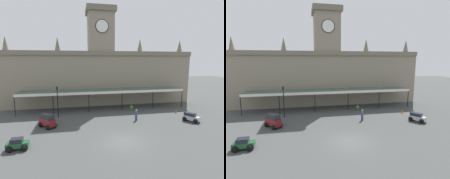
# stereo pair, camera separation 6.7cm
# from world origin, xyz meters

# --- Properties ---
(ground_plane) EXTENTS (140.00, 140.00, 0.00)m
(ground_plane) POSITION_xyz_m (0.00, 0.00, 0.00)
(ground_plane) COLOR #424544
(station_building) EXTENTS (36.59, 5.56, 18.68)m
(station_building) POSITION_xyz_m (0.00, 18.40, 6.18)
(station_building) COLOR gray
(station_building) RESTS_ON ground
(entrance_canopy) EXTENTS (29.42, 3.26, 3.59)m
(entrance_canopy) POSITION_xyz_m (0.00, 13.53, 3.45)
(entrance_canopy) COLOR #38564C
(entrance_canopy) RESTS_ON ground
(car_silver_estate) EXTENTS (2.27, 2.43, 1.27)m
(car_silver_estate) POSITION_xyz_m (11.30, 4.54, 0.56)
(car_silver_estate) COLOR #B2B5BA
(car_silver_estate) RESTS_ON ground
(car_green_sedan) EXTENTS (2.08, 1.58, 1.19)m
(car_green_sedan) POSITION_xyz_m (-10.85, 0.46, 0.50)
(car_green_sedan) COLOR #1E512D
(car_green_sedan) RESTS_ON ground
(car_maroon_van) EXTENTS (2.48, 2.54, 1.77)m
(car_maroon_van) POSITION_xyz_m (-8.85, 6.18, 0.81)
(car_maroon_van) COLOR maroon
(car_maroon_van) RESTS_ON ground
(pedestrian_beside_cars) EXTENTS (0.34, 0.37, 1.67)m
(pedestrian_beside_cars) POSITION_xyz_m (3.62, 6.51, 0.91)
(pedestrian_beside_cars) COLOR #3F384C
(pedestrian_beside_cars) RESTS_ON ground
(victorian_lamppost) EXTENTS (0.30, 0.30, 4.96)m
(victorian_lamppost) POSITION_xyz_m (-7.83, 10.14, 3.08)
(victorian_lamppost) COLOR black
(victorian_lamppost) RESTS_ON ground
(traffic_cone) EXTENTS (0.40, 0.40, 0.67)m
(traffic_cone) POSITION_xyz_m (11.41, 8.73, 0.33)
(traffic_cone) COLOR orange
(traffic_cone) RESTS_ON ground
(planter_by_canopy) EXTENTS (0.60, 0.60, 0.96)m
(planter_by_canopy) POSITION_xyz_m (4.46, 11.53, 0.49)
(planter_by_canopy) COLOR #47423D
(planter_by_canopy) RESTS_ON ground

